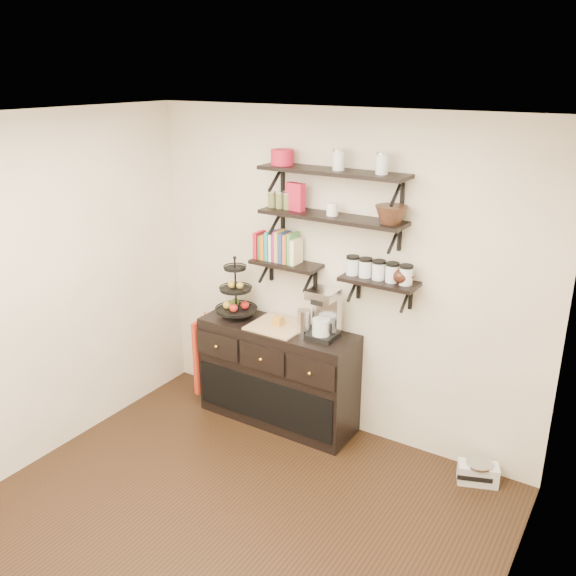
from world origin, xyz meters
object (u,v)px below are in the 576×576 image
at_px(radio, 478,473).
at_px(fruit_stand, 236,297).
at_px(sideboard, 278,374).
at_px(coffee_maker, 324,314).

bearing_deg(radio, fruit_stand, 160.57).
bearing_deg(fruit_stand, radio, 1.35).
xyz_separation_m(sideboard, coffee_maker, (0.43, 0.03, 0.65)).
distance_m(fruit_stand, coffee_maker, 0.86).
height_order(sideboard, radio, sideboard).
xyz_separation_m(coffee_maker, radio, (1.33, 0.03, -1.01)).
bearing_deg(sideboard, coffee_maker, 3.76).
height_order(fruit_stand, coffee_maker, fruit_stand).
bearing_deg(sideboard, fruit_stand, 179.47).
relative_size(coffee_maker, radio, 1.27).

